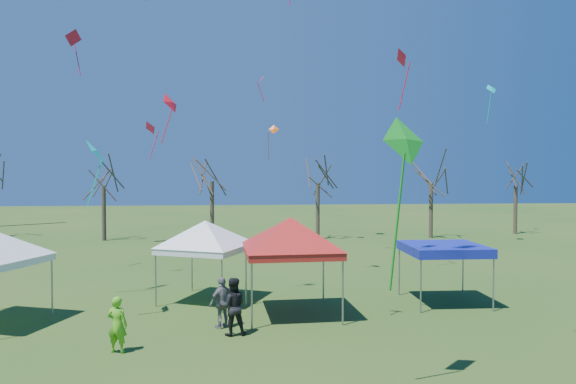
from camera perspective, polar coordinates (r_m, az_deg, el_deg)
name	(u,v)px	position (r m, az deg, el deg)	size (l,w,h in m)	color
ground	(243,335)	(17.28, -5.00, -15.51)	(140.00, 140.00, 0.00)	#274D19
tree_1	(103,167)	(42.51, -19.83, 2.68)	(3.42, 3.42, 7.54)	#3D2D21
tree_2	(212,160)	(40.94, -8.47, 3.51)	(3.71, 3.71, 8.18)	#3D2D21
tree_3	(318,163)	(40.99, 3.33, 3.23)	(3.59, 3.59, 7.91)	#3D2D21
tree_4	(431,164)	(43.32, 15.65, 3.07)	(3.58, 3.58, 7.89)	#3D2D21
tree_5	(516,168)	(48.73, 24.01, 2.45)	(3.39, 3.39, 7.46)	#3D2D21
tent_white_mid	(205,226)	(21.20, -9.18, -3.76)	(4.04, 4.04, 3.82)	gray
tent_red	(291,224)	(18.86, 0.33, -3.57)	(4.72, 4.72, 4.17)	gray
tent_blue	(444,249)	(21.67, 16.91, -6.11)	(3.07, 3.07, 2.37)	gray
person_dark	(233,306)	(17.03, -6.18, -12.52)	(0.90, 0.71, 1.86)	black
person_grey	(222,302)	(17.84, -7.30, -12.06)	(1.02, 0.42, 1.73)	slate
person_green	(117,324)	(16.17, -18.44, -13.79)	(0.60, 0.40, 1.65)	#5ABD1E
kite_13	(151,128)	(37.47, -15.00, 6.88)	(1.24, 1.24, 2.71)	#EB1647
kite_2	(73,38)	(39.59, -22.78, 15.50)	(1.35, 1.42, 3.15)	red
kite_19	(261,80)	(35.93, -3.00, 12.30)	(0.54, 0.73, 1.80)	red
kite_17	(402,59)	(28.27, 12.57, 14.28)	(0.65, 1.12, 3.31)	red
kite_11	(171,103)	(33.59, -12.91, 9.64)	(1.43, 1.72, 3.25)	red
kite_12	(491,89)	(40.94, 21.66, 10.54)	(1.12, 0.94, 2.93)	#0CC0B4
kite_5	(405,142)	(12.37, 12.86, 5.40)	(1.43, 1.11, 4.18)	#17951F
kite_22	(273,131)	(34.68, -1.65, 6.78)	(0.77, 0.76, 2.40)	#FF590D
kite_1	(96,152)	(19.11, -20.55, 4.19)	(0.75, 1.09, 2.36)	#0CC1A8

